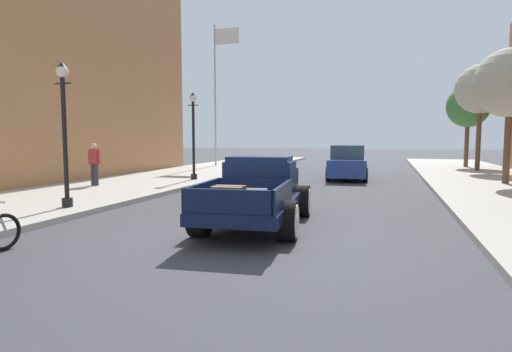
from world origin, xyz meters
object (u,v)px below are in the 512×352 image
Objects in this scene: hotrod_truck_navy at (259,192)px; street_lamp_far at (193,129)px; street_tree_farthest at (468,107)px; street_tree_third at (481,89)px; pedestrian_sidewalk_left at (94,162)px; street_lamp_near at (64,124)px; flagpole at (218,80)px; car_background_blue at (348,163)px; street_tree_second at (511,83)px.

hotrod_truck_navy is 1.31× the size of street_lamp_far.
street_tree_third is at bearing -88.83° from street_tree_farthest.
hotrod_truck_navy is 3.05× the size of pedestrian_sidewalk_left.
street_lamp_near is 1.00× the size of street_lamp_far.
street_tree_third is at bearing 65.85° from hotrod_truck_navy.
flagpole reaches higher than street_lamp_far.
hotrod_truck_navy is 5.62m from street_lamp_near.
car_background_blue is 7.57m from street_lamp_far.
flagpole is 15.62m from street_tree_third.
pedestrian_sidewalk_left is at bearing 150.77° from hotrod_truck_navy.
street_lamp_near is 21.95m from street_tree_third.
street_lamp_near is (-6.41, -11.65, 1.62)m from car_background_blue.
street_tree_farthest is at bearing 69.52° from hotrod_truck_navy.
car_background_blue is at bearing -31.08° from flagpole.
flagpole is at bearing 156.03° from street_tree_second.
street_tree_second is 7.28m from street_tree_third.
street_tree_farthest is at bearing 88.97° from street_tree_second.
pedestrian_sidewalk_left is 0.32× the size of street_tree_farthest.
flagpole is at bearing -178.37° from street_tree_third.
street_tree_farthest reaches higher than car_background_blue.
pedestrian_sidewalk_left is (-8.03, 4.49, 0.33)m from hotrod_truck_navy.
car_background_blue is 11.49m from pedestrian_sidewalk_left.
street_tree_third is at bearing 1.63° from flagpole.
street_tree_second is at bearing 53.28° from hotrod_truck_navy.
flagpole is at bearing 98.16° from street_lamp_near.
pedestrian_sidewalk_left is 22.70m from street_tree_farthest.
street_tree_third is at bearing 87.97° from street_tree_second.
street_tree_second is (6.47, -1.48, 3.42)m from car_background_blue.
street_lamp_far is 16.35m from street_tree_third.
street_tree_third is (13.18, 9.39, 2.30)m from street_lamp_far.
car_background_blue is 13.40m from street_lamp_near.
street_lamp_far is at bearing 52.70° from pedestrian_sidewalk_left.
flagpole is at bearing 105.00° from street_lamp_far.
car_background_blue is at bearing 167.12° from street_tree_second.
street_tree_farthest is at bearing 45.70° from pedestrian_sidewalk_left.
street_lamp_far is at bearing -75.00° from flagpole.
street_lamp_near is 0.71× the size of street_tree_second.
hotrod_truck_navy is 1.31× the size of street_lamp_near.
car_background_blue is 0.48× the size of flagpole.
hotrod_truck_navy is 0.92× the size of street_tree_second.
car_background_blue is 7.47m from street_tree_second.
street_lamp_far is 0.75× the size of street_tree_farthest.
flagpole is at bearing 88.98° from pedestrian_sidewalk_left.
street_tree_second is at bearing -23.97° from flagpole.
street_lamp_far reaches higher than hotrod_truck_navy.
car_background_blue is 9.70m from street_tree_third.
street_tree_farthest is at bearing 44.04° from street_lamp_far.
street_tree_farthest is (6.66, 9.06, 3.19)m from car_background_blue.
street_tree_third is (13.14, 17.43, 2.30)m from street_lamp_near.
pedestrian_sidewalk_left is at bearing -140.93° from street_tree_third.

